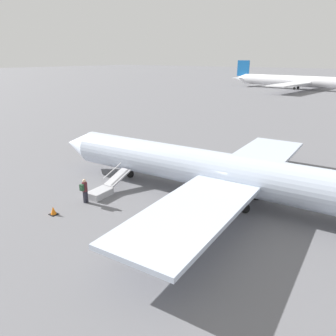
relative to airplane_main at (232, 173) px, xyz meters
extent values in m
plane|color=slate|center=(0.96, 0.08, -2.10)|extent=(600.00, 600.00, 0.00)
cylinder|color=silver|center=(0.96, 0.08, -0.03)|extent=(24.59, 4.72, 2.67)
cone|color=silver|center=(14.61, 1.24, -0.03)|extent=(3.15, 2.86, 2.62)
cube|color=silver|center=(-0.80, 6.43, -0.23)|extent=(5.12, 10.59, 0.27)
cube|color=silver|center=(0.29, -6.47, -0.23)|extent=(5.12, 10.59, 0.27)
cylinder|color=black|center=(8.88, 0.75, -1.77)|extent=(0.67, 0.22, 0.66)
cylinder|color=#4C4C51|center=(8.88, 0.75, -1.33)|extent=(0.12, 0.12, 0.21)
cylinder|color=black|center=(-1.58, 1.07, -1.77)|extent=(0.67, 0.22, 0.66)
cylinder|color=#4C4C51|center=(-1.58, 1.07, -1.33)|extent=(0.12, 0.12, 0.21)
cylinder|color=black|center=(-1.37, -1.32, -1.77)|extent=(0.67, 0.22, 0.66)
cylinder|color=#4C4C51|center=(-1.37, -1.32, -1.33)|extent=(0.12, 0.12, 0.21)
cylinder|color=silver|center=(17.46, -87.82, 0.41)|extent=(44.66, 7.26, 3.24)
cone|color=silver|center=(41.74, -90.02, 0.41)|extent=(4.48, 3.54, 3.17)
cube|color=#145193|center=(40.90, -89.95, 3.81)|extent=(4.54, 0.67, 5.18)
cube|color=silver|center=(41.35, -89.99, 0.74)|extent=(2.76, 9.21, 0.16)
cube|color=silver|center=(18.68, -98.95, 0.17)|extent=(6.85, 19.10, 0.32)
cube|color=silver|center=(20.67, -77.09, 0.17)|extent=(6.85, 19.10, 0.32)
cylinder|color=black|center=(21.76, -89.67, -1.70)|extent=(0.82, 0.27, 0.80)
cylinder|color=gray|center=(21.76, -89.67, -1.17)|extent=(0.14, 0.14, 0.25)
cylinder|color=black|center=(22.03, -86.77, -1.70)|extent=(0.82, 0.27, 0.80)
cylinder|color=gray|center=(22.03, -86.77, -1.17)|extent=(0.14, 0.14, 0.25)
cube|color=#B2B2B7|center=(7.91, 4.97, -1.85)|extent=(1.25, 1.89, 0.50)
cube|color=#B2B2B7|center=(8.08, 2.98, -1.25)|extent=(1.09, 2.30, 0.82)
cube|color=#B2B2B7|center=(8.53, 3.02, -0.75)|extent=(0.25, 2.22, 0.76)
cube|color=#23232D|center=(7.91, 6.26, -1.67)|extent=(0.22, 0.30, 0.85)
cylinder|color=#4C1E23|center=(7.91, 6.26, -0.92)|extent=(0.36, 0.36, 0.65)
sphere|color=beige|center=(7.91, 6.26, -0.48)|extent=(0.24, 0.24, 0.24)
cube|color=#23472D|center=(7.89, 6.53, -0.89)|extent=(0.29, 0.20, 0.44)
cube|color=black|center=(8.13, 8.70, -2.08)|extent=(0.49, 0.49, 0.03)
cone|color=orange|center=(8.13, 8.70, -1.83)|extent=(0.38, 0.38, 0.54)
camera|label=1|loc=(-9.18, 19.42, 7.52)|focal=35.00mm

